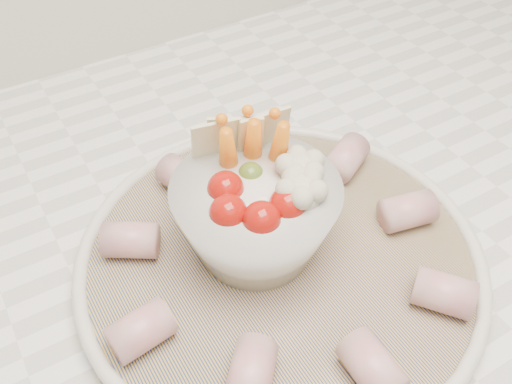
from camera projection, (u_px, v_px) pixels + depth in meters
serving_platter at (280, 258)px, 0.49m from camera, size 0.35×0.35×0.02m
veggie_bowl at (257, 212)px, 0.46m from camera, size 0.14×0.14×0.11m
cured_meat_rolls at (281, 243)px, 0.47m from camera, size 0.30×0.30×0.03m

